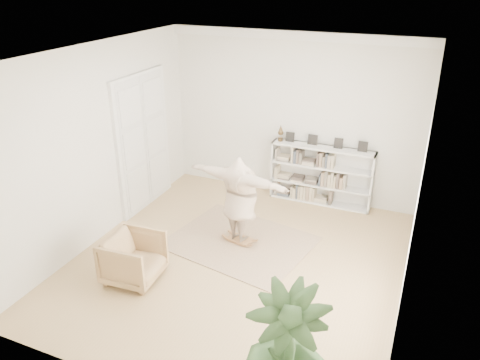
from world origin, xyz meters
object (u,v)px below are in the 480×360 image
Objects in this scene: bookshelf at (321,176)px; armchair at (134,258)px; person at (240,198)px; rocker_board at (240,239)px; houseplant at (285,353)px.

armchair is at bearing -118.35° from bookshelf.
bookshelf is 1.08× the size of person.
bookshelf is at bearing 77.15° from rocker_board.
armchair is 2.15m from person.
bookshelf is 4.40× the size of rocker_board.
houseplant reaches higher than bookshelf.
person is at bearing -113.33° from bookshelf.
armchair is 1.77× the size of rocker_board.
rocker_board is 0.25× the size of person.
person reaches higher than armchair.
armchair is at bearing 154.96° from houseplant.
person is at bearing -38.36° from armchair.
rocker_board is (1.17, 1.72, -0.34)m from armchair.
person is 1.22× the size of houseplant.
rocker_board is at bearing -38.36° from armchair.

